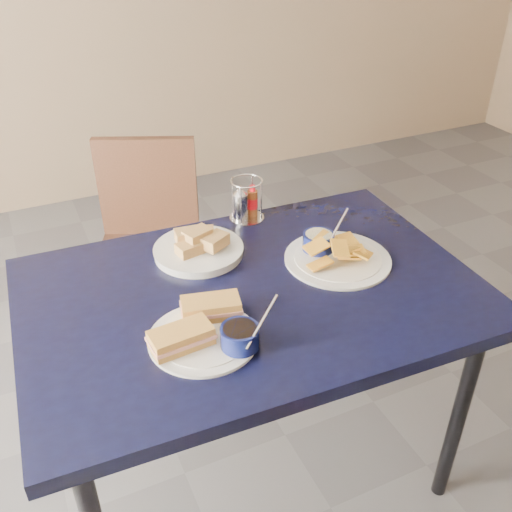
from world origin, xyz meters
name	(u,v)px	position (x,y,z in m)	size (l,w,h in m)	color
ground	(331,508)	(0.00, 0.00, 0.00)	(6.00, 6.00, 0.00)	#4B4B4F
dining_table	(252,309)	(-0.17, 0.23, 0.68)	(1.22, 0.84, 0.75)	black
chair_far	(141,232)	(-0.26, 1.11, 0.48)	(0.51, 0.51, 0.83)	#311A10
sandwich_plate	(207,330)	(-0.34, 0.09, 0.78)	(0.30, 0.26, 0.12)	white
plantain_plate	(332,253)	(0.10, 0.27, 0.77)	(0.30, 0.30, 0.12)	white
bread_basket	(199,247)	(-0.23, 0.44, 0.77)	(0.25, 0.25, 0.08)	white
condiment_caddy	(245,203)	(-0.03, 0.58, 0.81)	(0.11, 0.11, 0.14)	silver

